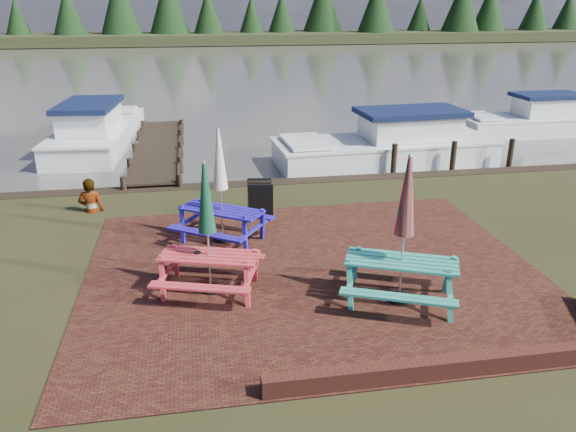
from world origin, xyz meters
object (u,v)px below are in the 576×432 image
Objects in this scene: picnic_table_teal at (402,254)px; chalkboard at (260,199)px; picnic_table_red at (209,249)px; boat_near at (389,147)px; boat_far at (533,121)px; picnic_table_blue at (221,204)px; person at (88,179)px; jetty at (159,149)px; boat_jetty at (97,133)px.

picnic_table_teal is 2.82× the size of chalkboard.
picnic_table_teal reaches higher than picnic_table_red.
chalkboard is at bearing 130.57° from boat_near.
boat_far reaches higher than chalkboard.
picnic_table_blue is at bearing 98.43° from picnic_table_red.
person reaches higher than boat_far.
picnic_table_red is 5.58m from person.
boat_near is 4.33× the size of person.
jetty is (-1.80, 8.43, -0.79)m from picnic_table_blue.
jetty is 6.17m from person.
boat_far is at bearing 73.59° from picnic_table_teal.
picnic_table_teal is at bearing 1.85° from picnic_table_red.
picnic_table_blue is 8.66m from jetty.
chalkboard is 7.67m from jetty.
picnic_table_red is 2.60× the size of chalkboard.
boat_jetty reaches higher than jetty.
boat_near is at bearing 113.04° from boat_far.
picnic_table_blue is 1.71m from chalkboard.
boat_jetty is 0.95× the size of boat_near.
picnic_table_teal is 0.37× the size of boat_jetty.
jetty is at bearing 70.59° from boat_near.
boat_near is (3.08, 9.42, -0.55)m from picnic_table_teal.
picnic_table_red is 0.97× the size of picnic_table_blue.
picnic_table_red is at bearing -172.51° from picnic_table_teal.
boat_near is at bearing 70.26° from picnic_table_red.
picnic_table_red is 10.65m from boat_near.
picnic_table_red is 12.94m from boat_jetty.
boat_far is (13.87, 11.81, -0.52)m from picnic_table_red.
chalkboard is 10.16m from boat_jetty.
boat_jetty is (-5.16, 8.75, -0.08)m from chalkboard.
boat_far reaches higher than jetty.
person is (-9.30, -3.68, 0.48)m from boat_near.
person is at bearing 177.03° from picnic_table_blue.
jetty is (-1.43, 10.74, -0.77)m from picnic_table_red.
picnic_table_red is 2.34m from picnic_table_blue.
picnic_table_teal reaches higher than person.
chalkboard is at bearing 86.53° from picnic_table_blue.
jetty is 1.19× the size of boat_near.
chalkboard is (1.39, 3.62, -0.38)m from picnic_table_red.
boat_far is (17.65, -0.56, -0.06)m from boat_jetty.
boat_jetty is 4.11× the size of person.
chalkboard reaches higher than jetty.
boat_jetty is at bearing 87.08° from boat_far.
picnic_table_teal reaches higher than jetty.
picnic_table_red is at bearing 129.31° from boat_far.
boat_near is 8.15m from boat_far.
picnic_table_blue is 0.28× the size of jetty.
boat_near reaches higher than boat_far.
boat_jetty is at bearing -77.96° from person.
boat_far is (7.44, 3.33, -0.05)m from boat_near.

